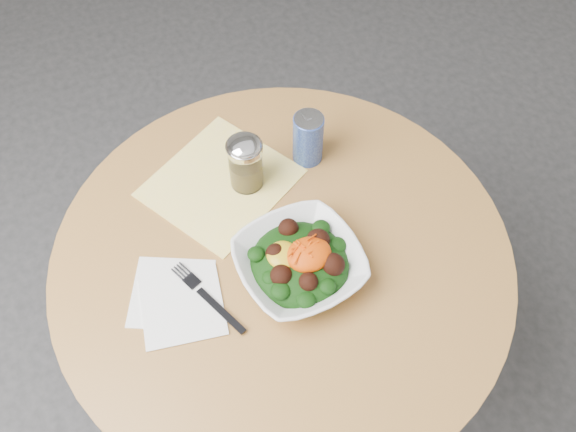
{
  "coord_description": "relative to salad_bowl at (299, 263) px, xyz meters",
  "views": [
    {
      "loc": [
        -0.25,
        -0.58,
        1.83
      ],
      "look_at": [
        0.03,
        0.04,
        0.81
      ],
      "focal_mm": 40.0,
      "sensor_mm": 36.0,
      "label": 1
    }
  ],
  "objects": [
    {
      "name": "ground",
      "position": [
        -0.01,
        0.05,
        -0.78
      ],
      "size": [
        6.0,
        6.0,
        0.0
      ],
      "primitive_type": "plane",
      "color": "#2D2D2F",
      "rests_on": "ground"
    },
    {
      "name": "table",
      "position": [
        -0.01,
        0.05,
        -0.23
      ],
      "size": [
        0.9,
        0.9,
        0.75
      ],
      "color": "black",
      "rests_on": "ground"
    },
    {
      "name": "cloth_napkin",
      "position": [
        -0.06,
        0.26,
        -0.03
      ],
      "size": [
        0.36,
        0.35,
        0.0
      ],
      "primitive_type": "cube",
      "rotation": [
        0.0,
        0.0,
        0.49
      ],
      "color": "yellow",
      "rests_on": "table"
    },
    {
      "name": "paper_napkins",
      "position": [
        -0.23,
        0.04,
        -0.03
      ],
      "size": [
        0.2,
        0.22,
        0.0
      ],
      "color": "white",
      "rests_on": "table"
    },
    {
      "name": "salad_bowl",
      "position": [
        0.0,
        0.0,
        0.0
      ],
      "size": [
        0.25,
        0.25,
        0.09
      ],
      "color": "white",
      "rests_on": "table"
    },
    {
      "name": "fork",
      "position": [
        -0.18,
        0.02,
        -0.03
      ],
      "size": [
        0.08,
        0.19,
        0.0
      ],
      "color": "black",
      "rests_on": "table"
    },
    {
      "name": "spice_shaker",
      "position": [
        -0.01,
        0.24,
        0.03
      ],
      "size": [
        0.07,
        0.07,
        0.13
      ],
      "color": "silver",
      "rests_on": "table"
    },
    {
      "name": "beverage_can",
      "position": [
        0.13,
        0.25,
        0.03
      ],
      "size": [
        0.06,
        0.06,
        0.12
      ],
      "color": "navy",
      "rests_on": "table"
    }
  ]
}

